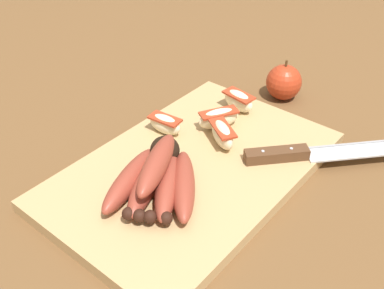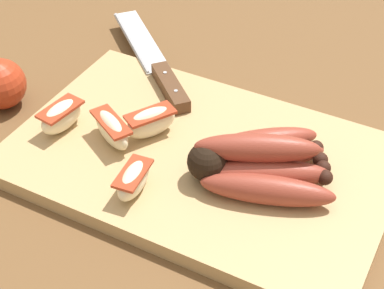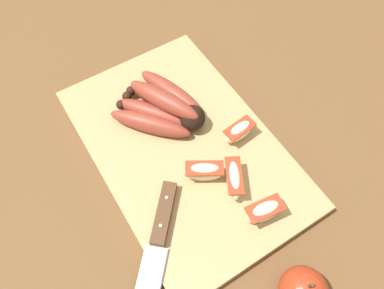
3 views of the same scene
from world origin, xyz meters
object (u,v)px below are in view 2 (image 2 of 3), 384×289
Objects in this scene: banana_bunch at (257,162)px; apple_wedge_middle at (112,129)px; chefs_knife at (159,70)px; whole_apple at (0,84)px; apple_wedge_extra at (151,122)px; apple_wedge_near at (133,180)px; apple_wedge_far at (61,116)px.

apple_wedge_middle is (-0.18, -0.02, -0.00)m from banana_bunch.
banana_bunch is 0.79× the size of chefs_knife.
chefs_knife is 2.83× the size of whole_apple.
apple_wedge_extra reaches higher than chefs_knife.
banana_bunch reaches higher than chefs_knife.
whole_apple is (-0.26, 0.08, -0.00)m from apple_wedge_near.
apple_wedge_middle reaches higher than chefs_knife.
whole_apple is at bearing 163.30° from apple_wedge_near.
apple_wedge_middle is at bearing -172.05° from banana_bunch.
chefs_knife is 0.23m from apple_wedge_near.
banana_bunch is 2.92× the size of apple_wedge_near.
apple_wedge_middle is 1.06× the size of apple_wedge_extra.
banana_bunch is 0.25m from apple_wedge_far.
whole_apple is (-0.12, 0.02, -0.01)m from apple_wedge_far.
apple_wedge_middle is 0.91× the size of whole_apple.
apple_wedge_middle is 1.12× the size of apple_wedge_far.
apple_wedge_near is 0.84× the size of apple_wedge_middle.
whole_apple reaches higher than apple_wedge_extra.
apple_wedge_far is 0.11m from apple_wedge_extra.
apple_wedge_near is at bearing -142.30° from banana_bunch.
apple_wedge_extra is at bearing 21.41° from apple_wedge_far.
banana_bunch is 0.14m from apple_wedge_near.
apple_wedge_near is 0.94× the size of apple_wedge_far.
apple_wedge_middle is at bearing 138.47° from apple_wedge_near.
chefs_knife is 0.13m from apple_wedge_extra.
banana_bunch reaches higher than apple_wedge_extra.
apple_wedge_far reaches higher than apple_wedge_near.
apple_wedge_far is 0.12m from whole_apple.
apple_wedge_extra is (0.06, -0.12, 0.01)m from chefs_knife.
banana_bunch is 0.18m from apple_wedge_middle.
whole_apple is at bearing -140.09° from chefs_knife.
apple_wedge_far is at bearing 158.87° from apple_wedge_near.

